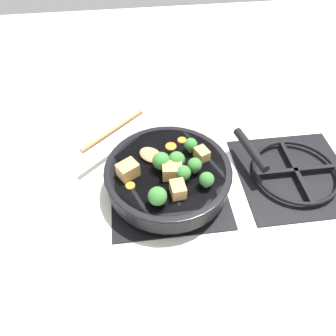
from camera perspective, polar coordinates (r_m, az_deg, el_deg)
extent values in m
plane|color=silver|center=(0.90, 0.00, -3.48)|extent=(2.40, 2.40, 0.00)
cube|color=black|center=(0.90, 0.00, -3.33)|extent=(0.31, 0.31, 0.01)
torus|color=black|center=(0.89, 0.00, -2.68)|extent=(0.24, 0.24, 0.01)
cube|color=black|center=(0.89, 0.00, -2.68)|extent=(0.01, 0.23, 0.01)
cube|color=black|center=(0.89, 0.00, -2.68)|extent=(0.23, 0.01, 0.01)
cube|color=black|center=(0.99, 21.06, -1.03)|extent=(0.31, 0.31, 0.01)
torus|color=black|center=(0.98, 21.31, -0.42)|extent=(0.24, 0.24, 0.01)
cube|color=black|center=(0.98, 21.31, -0.42)|extent=(0.01, 0.23, 0.01)
cube|color=black|center=(0.98, 21.31, -0.42)|extent=(0.23, 0.01, 0.01)
cylinder|color=black|center=(0.86, 0.00, -1.25)|extent=(0.32, 0.32, 0.06)
cylinder|color=brown|center=(0.86, 0.00, -1.07)|extent=(0.30, 0.30, 0.05)
torus|color=black|center=(0.84, 0.00, -0.18)|extent=(0.33, 0.33, 0.01)
cylinder|color=black|center=(0.93, 14.19, 3.18)|extent=(0.16, 0.06, 0.02)
ellipsoid|color=#A87A4C|center=(0.86, -3.03, 2.30)|extent=(0.08, 0.08, 0.01)
cylinder|color=#A87A4C|center=(0.94, -9.55, 6.54)|extent=(0.16, 0.18, 0.02)
cube|color=tan|center=(0.77, 1.74, -3.74)|extent=(0.04, 0.04, 0.03)
cube|color=tan|center=(0.81, 0.73, -0.50)|extent=(0.04, 0.05, 0.04)
cube|color=tan|center=(0.86, 5.91, 2.45)|extent=(0.05, 0.04, 0.03)
cube|color=tan|center=(0.81, -6.99, -0.35)|extent=(0.06, 0.06, 0.04)
cylinder|color=#709956|center=(0.84, 1.50, 0.38)|extent=(0.01, 0.01, 0.01)
sphere|color=#387533|center=(0.82, 1.53, 1.42)|extent=(0.04, 0.04, 0.04)
cylinder|color=#709956|center=(0.76, -1.80, -5.94)|extent=(0.01, 0.01, 0.01)
sphere|color=#387533|center=(0.75, -1.84, -4.91)|extent=(0.04, 0.04, 0.04)
cylinder|color=#709956|center=(0.81, 2.63, -1.79)|extent=(0.01, 0.01, 0.01)
sphere|color=#387533|center=(0.79, 2.68, -0.85)|extent=(0.04, 0.04, 0.04)
cylinder|color=#709956|center=(0.83, -1.18, 0.26)|extent=(0.01, 0.01, 0.01)
sphere|color=#387533|center=(0.82, -1.20, 1.34)|extent=(0.05, 0.05, 0.05)
cylinder|color=#709956|center=(0.83, 4.58, -0.37)|extent=(0.01, 0.01, 0.01)
sphere|color=#387533|center=(0.81, 4.66, 0.55)|extent=(0.04, 0.04, 0.04)
cylinder|color=#709956|center=(0.80, 6.63, -2.87)|extent=(0.01, 0.01, 0.01)
sphere|color=#387533|center=(0.79, 6.75, -1.96)|extent=(0.04, 0.04, 0.04)
cylinder|color=#709956|center=(0.88, 3.92, 3.19)|extent=(0.01, 0.01, 0.01)
sphere|color=#387533|center=(0.86, 3.99, 4.09)|extent=(0.04, 0.04, 0.04)
cylinder|color=orange|center=(0.80, -6.58, -3.11)|extent=(0.02, 0.02, 0.01)
cylinder|color=orange|center=(0.89, 0.52, 3.74)|extent=(0.03, 0.03, 0.01)
cylinder|color=orange|center=(0.91, 2.44, 4.83)|extent=(0.02, 0.02, 0.01)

